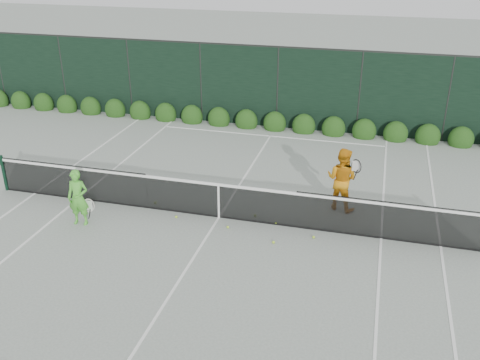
# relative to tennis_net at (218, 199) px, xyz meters

# --- Properties ---
(ground) EXTENTS (80.00, 80.00, 0.00)m
(ground) POSITION_rel_tennis_net_xyz_m (0.02, 0.00, -0.53)
(ground) COLOR gray
(ground) RESTS_ON ground
(tennis_net) EXTENTS (12.90, 0.10, 1.07)m
(tennis_net) POSITION_rel_tennis_net_xyz_m (0.00, 0.00, 0.00)
(tennis_net) COLOR #103020
(tennis_net) RESTS_ON ground
(player_woman) EXTENTS (0.63, 0.41, 1.46)m
(player_woman) POSITION_rel_tennis_net_xyz_m (-3.28, -1.21, 0.20)
(player_woman) COLOR green
(player_woman) RESTS_ON ground
(player_man) EXTENTS (1.00, 0.89, 1.72)m
(player_man) POSITION_rel_tennis_net_xyz_m (3.00, 1.35, 0.33)
(player_man) COLOR orange
(player_man) RESTS_ON ground
(court_lines) EXTENTS (11.03, 23.83, 0.01)m
(court_lines) POSITION_rel_tennis_net_xyz_m (0.02, 0.00, -0.53)
(court_lines) COLOR white
(court_lines) RESTS_ON ground
(windscreen_fence) EXTENTS (32.00, 21.07, 3.06)m
(windscreen_fence) POSITION_rel_tennis_net_xyz_m (0.02, -2.71, 0.98)
(windscreen_fence) COLOR black
(windscreen_fence) RESTS_ON ground
(hedge_row) EXTENTS (31.66, 0.65, 0.94)m
(hedge_row) POSITION_rel_tennis_net_xyz_m (0.02, 7.15, -0.30)
(hedge_row) COLOR #13330E
(hedge_row) RESTS_ON ground
(tennis_balls) EXTENTS (4.51, 1.25, 0.07)m
(tennis_balls) POSITION_rel_tennis_net_xyz_m (0.59, -0.22, -0.50)
(tennis_balls) COLOR #ADD930
(tennis_balls) RESTS_ON ground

